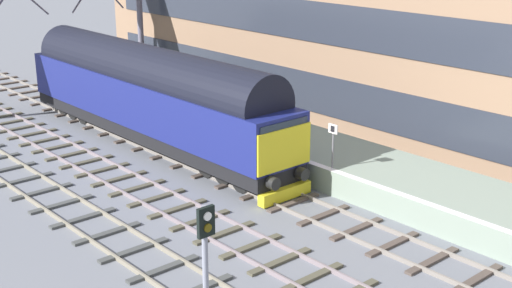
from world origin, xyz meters
name	(u,v)px	position (x,y,z in m)	size (l,w,h in m)	color
ground_plane	(240,181)	(0.00, 0.00, 0.00)	(140.00, 140.00, 0.00)	slate
track_main	(240,180)	(0.00, 0.00, 0.06)	(2.50, 60.00, 0.15)	gray
track_adjacent_west	(167,203)	(-3.57, 0.00, 0.05)	(2.50, 60.00, 0.15)	gray
track_adjacent_far_west	(95,225)	(-6.56, 0.00, 0.06)	(2.50, 60.00, 0.15)	gray
station_platform	(303,151)	(3.60, 0.00, 0.50)	(4.00, 44.00, 1.01)	gray
station_building	(363,22)	(10.07, 2.39, 5.22)	(5.38, 39.05, 10.44)	#906F55
diesel_locomotive	(149,93)	(0.00, 6.47, 2.48)	(2.74, 18.44, 4.68)	black
signal_post_near	(206,268)	(-8.39, -8.76, 2.57)	(0.44, 0.22, 4.08)	gray
platform_number_sign	(333,139)	(1.91, -3.21, 2.18)	(0.10, 0.44, 1.74)	slate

